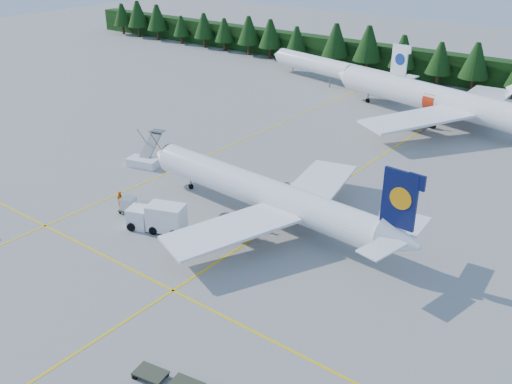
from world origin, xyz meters
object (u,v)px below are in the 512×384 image
Objects in this scene: airliner_red at (432,98)px; service_truck at (157,217)px; airliner_navy at (257,191)px; airstairs at (145,160)px.

airliner_red reaches higher than service_truck.
airliner_navy is 5.59× the size of airstairs.
airliner_red is at bearing 46.80° from airstairs.
service_truck is (-6.67, -9.15, -1.64)m from airliner_navy.
airstairs is at bearing 121.06° from service_truck.
airliner_navy is 11.44m from service_truck.
service_truck is at bearing -122.44° from airliner_navy.
airstairs is (-21.39, 2.37, -2.32)m from airliner_navy.
airliner_navy is at bearing -79.09° from airliner_red.
airliner_red is 48.84m from airstairs.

